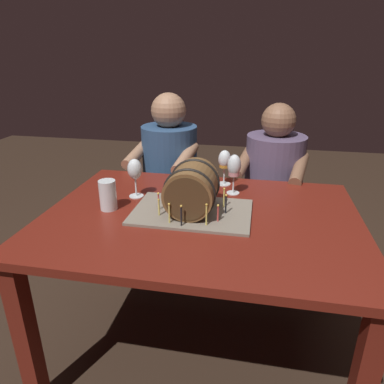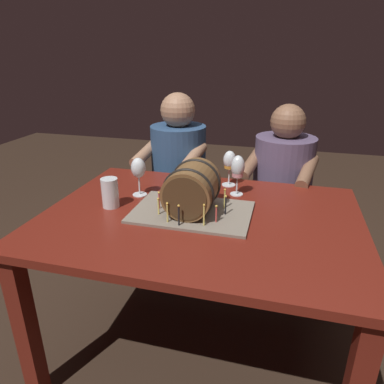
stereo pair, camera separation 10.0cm
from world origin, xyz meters
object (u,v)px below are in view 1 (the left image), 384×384
barrel_cake (192,192)px  wine_glass_amber (225,161)px  dining_table (200,235)px  person_seated_right (271,199)px  wine_glass_empty (135,170)px  person_seated_left (170,188)px  beer_pint (108,196)px  wine_glass_rose (234,168)px

barrel_cake → wine_glass_amber: size_ratio=2.75×
dining_table → barrel_cake: (-0.04, 0.01, 0.20)m
wine_glass_amber → person_seated_right: size_ratio=0.17×
barrel_cake → wine_glass_amber: 0.39m
dining_table → wine_glass_amber: size_ratio=7.32×
wine_glass_empty → person_seated_left: (0.01, 0.61, -0.33)m
beer_pint → person_seated_left: 0.82m
beer_pint → person_seated_left: (0.08, 0.77, -0.26)m
wine_glass_empty → wine_glass_rose: (0.46, 0.13, 0.00)m
wine_glass_amber → person_seated_left: bearing=136.8°
dining_table → barrel_cake: barrel_cake is taller
barrel_cake → wine_glass_rose: 0.31m
beer_pint → person_seated_right: 1.11m
wine_glass_empty → person_seated_left: bearing=89.0°
dining_table → wine_glass_amber: bearing=81.4°
barrel_cake → wine_glass_empty: size_ratio=2.70×
wine_glass_amber → wine_glass_rose: size_ratio=0.93×
wine_glass_empty → wine_glass_amber: bearing=31.5°
person_seated_left → person_seated_right: 0.66m
dining_table → person_seated_left: 0.83m
barrel_cake → person_seated_right: bearing=63.7°
wine_glass_empty → beer_pint: size_ratio=1.40×
wine_glass_empty → wine_glass_rose: wine_glass_rose is taller
wine_glass_empty → wine_glass_amber: size_ratio=1.02×
barrel_cake → person_seated_right: (0.37, 0.74, -0.32)m
person_seated_right → barrel_cake: bearing=-116.3°
wine_glass_rose → beer_pint: 0.61m
wine_glass_amber → wine_glass_empty: bearing=-148.5°
person_seated_left → person_seated_right: bearing=-0.0°
wine_glass_amber → wine_glass_rose: bearing=-63.4°
dining_table → beer_pint: 0.45m
dining_table → person_seated_left: person_seated_left is taller
dining_table → beer_pint: beer_pint is taller
wine_glass_amber → person_seated_right: 0.57m
wine_glass_amber → person_seated_left: person_seated_left is taller
wine_glass_rose → person_seated_right: person_seated_right is taller
person_seated_left → dining_table: bearing=-66.3°
wine_glass_empty → person_seated_left: 0.69m
dining_table → wine_glass_empty: size_ratio=7.18×
beer_pint → person_seated_right: (0.74, 0.77, -0.28)m
dining_table → person_seated_left: size_ratio=1.17×
dining_table → person_seated_right: size_ratio=1.21×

